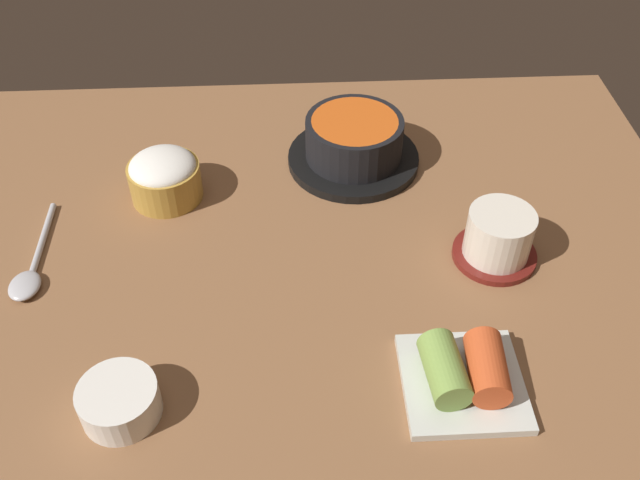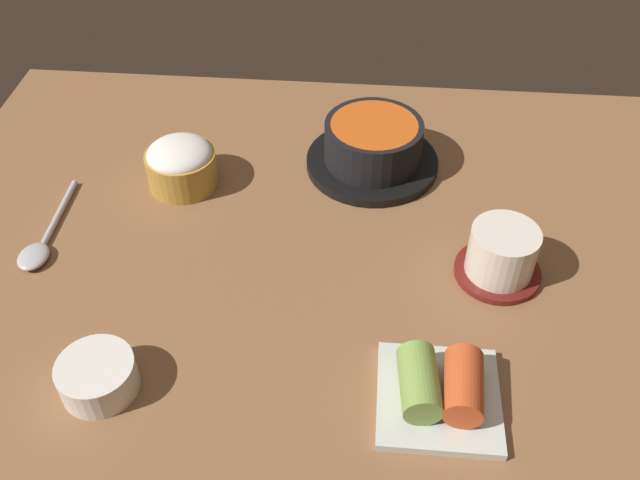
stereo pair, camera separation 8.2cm
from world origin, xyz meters
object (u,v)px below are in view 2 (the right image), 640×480
(tea_cup_with_saucer, at_px, (501,254))
(side_bowl_near, at_px, (97,376))
(rice_bowl, at_px, (181,163))
(spoon, at_px, (41,244))
(stone_pot, at_px, (373,147))
(kimchi_plate, at_px, (440,390))

(tea_cup_with_saucer, distance_m, side_bowl_near, 0.46)
(rice_bowl, relative_size, spoon, 0.56)
(stone_pot, distance_m, rice_bowl, 0.26)
(rice_bowl, distance_m, kimchi_plate, 0.46)
(stone_pot, bearing_deg, spoon, -153.39)
(stone_pot, height_order, rice_bowl, stone_pot)
(tea_cup_with_saucer, bearing_deg, side_bowl_near, -154.87)
(tea_cup_with_saucer, bearing_deg, kimchi_plate, -112.52)
(rice_bowl, bearing_deg, side_bowl_near, -91.73)
(tea_cup_with_saucer, height_order, side_bowl_near, tea_cup_with_saucer)
(tea_cup_with_saucer, distance_m, spoon, 0.55)
(kimchi_plate, distance_m, side_bowl_near, 0.34)
(rice_bowl, xyz_separation_m, side_bowl_near, (-0.01, -0.33, -0.01))
(stone_pot, xyz_separation_m, tea_cup_with_saucer, (0.15, -0.20, 0.00))
(stone_pot, xyz_separation_m, spoon, (-0.40, -0.20, -0.03))
(stone_pot, bearing_deg, tea_cup_with_saucer, -51.82)
(side_bowl_near, bearing_deg, tea_cup_with_saucer, 25.13)
(tea_cup_with_saucer, relative_size, spoon, 0.60)
(stone_pot, xyz_separation_m, kimchi_plate, (0.08, -0.38, -0.01))
(kimchi_plate, distance_m, spoon, 0.51)
(rice_bowl, distance_m, tea_cup_with_saucer, 0.43)
(rice_bowl, xyz_separation_m, spoon, (-0.15, -0.14, -0.03))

